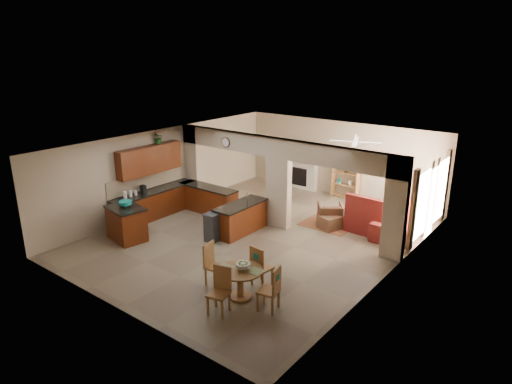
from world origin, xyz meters
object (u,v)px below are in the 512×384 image
Objects in this scene: kitchen_island at (127,223)px; armchair at (330,214)px; dining_table at (240,278)px; sofa at (405,219)px.

armchair is at bearing 59.41° from kitchen_island.
kitchen_island is 6.23m from armchair.
dining_table is 5.20m from armchair.
sofa is (1.50, 6.00, -0.07)m from dining_table.
armchair is at bearing 96.48° from dining_table.
sofa is (6.17, 5.53, -0.10)m from kitchen_island.
sofa is at bearing 165.91° from armchair.
dining_table reaches higher than armchair.
dining_table is at bearing 4.74° from kitchen_island.
kitchen_island is at bearing 13.06° from armchair.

